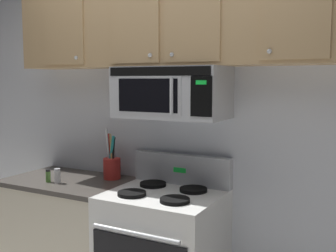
% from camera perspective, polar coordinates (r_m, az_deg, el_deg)
% --- Properties ---
extents(back_wall, '(5.20, 0.10, 2.70)m').
position_cam_1_polar(back_wall, '(3.03, 2.67, 0.56)').
color(back_wall, silver).
rests_on(back_wall, ground_plane).
extents(over_range_microwave, '(0.76, 0.43, 0.35)m').
position_cam_1_polar(over_range_microwave, '(2.79, 0.48, 4.70)').
color(over_range_microwave, '#B7BABF').
extents(upper_cabinets, '(2.50, 0.36, 0.55)m').
position_cam_1_polar(upper_cabinets, '(2.84, 0.80, 13.82)').
color(upper_cabinets, tan).
extents(counter_segment, '(0.93, 0.65, 0.90)m').
position_cam_1_polar(counter_segment, '(3.40, -13.51, -14.55)').
color(counter_segment, beige).
rests_on(counter_segment, ground_plane).
extents(utensil_crock_red, '(0.13, 0.13, 0.39)m').
position_cam_1_polar(utensil_crock_red, '(3.20, -7.85, -5.48)').
color(utensil_crock_red, red).
rests_on(utensil_crock_red, counter_segment).
extents(salt_shaker, '(0.05, 0.05, 0.11)m').
position_cam_1_polar(salt_shaker, '(3.16, -15.18, -6.72)').
color(salt_shaker, white).
rests_on(salt_shaker, counter_segment).
extents(spice_jar, '(0.04, 0.04, 0.10)m').
position_cam_1_polar(spice_jar, '(3.21, -16.38, -6.67)').
color(spice_jar, '#4C7F33').
rests_on(spice_jar, counter_segment).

